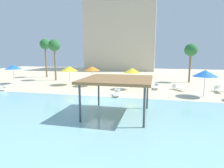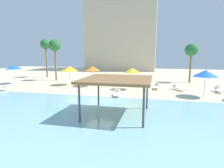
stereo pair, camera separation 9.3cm
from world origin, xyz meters
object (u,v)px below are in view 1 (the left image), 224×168
lounge_chair_4 (117,93)px  palm_tree_1 (45,45)px  palm_tree_0 (191,51)px  beach_umbrella_yellow_0 (69,69)px  beach_umbrella_orange_5 (92,69)px  lounge_chair_0 (156,86)px  shade_pavilion (117,80)px  lounge_chair_3 (178,87)px  beach_umbrella_yellow_4 (132,70)px  beach_umbrella_blue_1 (205,73)px  lounge_chair_1 (218,89)px  beach_umbrella_blue_2 (13,67)px  palm_tree_2 (54,46)px

lounge_chair_4 → palm_tree_1: bearing=-135.1°
palm_tree_0 → beach_umbrella_yellow_0: bearing=-159.1°
beach_umbrella_orange_5 → lounge_chair_0: size_ratio=1.39×
shade_pavilion → lounge_chair_3: shade_pavilion is taller
beach_umbrella_yellow_0 → lounge_chair_0: bearing=-1.2°
beach_umbrella_yellow_4 → palm_tree_1: palm_tree_1 is taller
beach_umbrella_yellow_4 → palm_tree_1: bearing=153.6°
beach_umbrella_blue_1 → lounge_chair_1: size_ratio=1.44×
beach_umbrella_blue_2 → lounge_chair_3: size_ratio=1.44×
beach_umbrella_blue_1 → lounge_chair_0: (-4.73, 3.32, -2.10)m
beach_umbrella_blue_1 → palm_tree_0: (0.15, 9.98, 2.36)m
lounge_chair_3 → palm_tree_2: (-18.83, 4.30, 5.20)m
lounge_chair_4 → palm_tree_0: palm_tree_0 is taller
palm_tree_2 → shade_pavilion: bearing=-48.4°
beach_umbrella_blue_1 → lounge_chair_4: size_ratio=1.41×
shade_pavilion → beach_umbrella_blue_1: bearing=46.0°
beach_umbrella_orange_5 → lounge_chair_1: (15.43, -0.51, -2.08)m
shade_pavilion → palm_tree_2: 20.54m
beach_umbrella_yellow_0 → beach_umbrella_blue_1: size_ratio=0.96×
beach_umbrella_blue_1 → palm_tree_0: size_ratio=0.47×
beach_umbrella_yellow_0 → beach_umbrella_blue_2: (-8.35, -0.91, 0.17)m
beach_umbrella_yellow_0 → lounge_chair_1: (18.85, -0.69, -1.98)m
beach_umbrella_yellow_0 → beach_umbrella_blue_2: beach_umbrella_blue_2 is taller
beach_umbrella_blue_1 → palm_tree_1: palm_tree_1 is taller
palm_tree_1 → lounge_chair_0: bearing=-20.3°
beach_umbrella_blue_1 → lounge_chair_0: size_ratio=1.42×
beach_umbrella_yellow_0 → palm_tree_2: (-4.35, 3.87, 3.22)m
lounge_chair_4 → palm_tree_0: 15.41m
beach_umbrella_blue_1 → palm_tree_2: palm_tree_2 is taller
lounge_chair_3 → palm_tree_1: bearing=-139.7°
beach_umbrella_blue_1 → lounge_chair_4: 9.17m
beach_umbrella_blue_1 → lounge_chair_4: (-8.74, -1.80, -2.10)m
beach_umbrella_yellow_0 → lounge_chair_0: beach_umbrella_yellow_0 is taller
beach_umbrella_blue_1 → lounge_chair_1: beach_umbrella_blue_1 is taller
lounge_chair_1 → palm_tree_2: size_ratio=0.29×
beach_umbrella_blue_2 → beach_umbrella_yellow_4: bearing=-1.2°
beach_umbrella_yellow_0 → palm_tree_1: bearing=138.4°
beach_umbrella_orange_5 → beach_umbrella_yellow_4: bearing=-11.3°
lounge_chair_4 → palm_tree_0: (8.89, 11.78, 4.46)m
lounge_chair_1 → palm_tree_2: (-23.20, 4.56, 5.20)m
beach_umbrella_yellow_4 → lounge_chair_0: bearing=19.2°
beach_umbrella_blue_1 → lounge_chair_1: (2.21, 2.87, -2.10)m
beach_umbrella_blue_1 → palm_tree_1: size_ratio=0.39×
beach_umbrella_blue_2 → beach_umbrella_yellow_4: (17.29, -0.37, -0.11)m
beach_umbrella_yellow_4 → lounge_chair_4: bearing=-104.3°
beach_umbrella_orange_5 → lounge_chair_3: (11.07, -0.26, -2.08)m
beach_umbrella_orange_5 → lounge_chair_1: 15.58m
beach_umbrella_yellow_0 → lounge_chair_0: size_ratio=1.37×
beach_umbrella_yellow_0 → beach_umbrella_yellow_4: bearing=-8.2°
beach_umbrella_yellow_4 → lounge_chair_1: beach_umbrella_yellow_4 is taller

